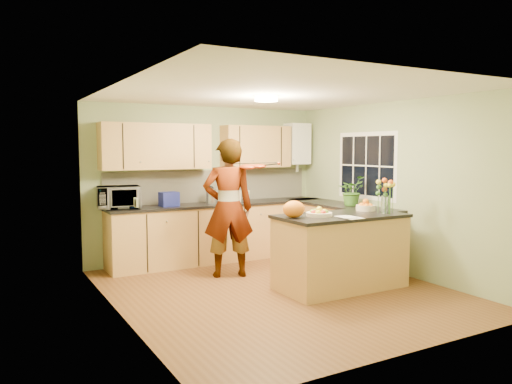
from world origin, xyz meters
TOP-DOWN VIEW (x-y plane):
  - floor at (0.00, 0.00)m, footprint 4.50×4.50m
  - ceiling at (0.00, 0.00)m, footprint 4.00×4.50m
  - wall_back at (0.00, 2.25)m, footprint 4.00×0.02m
  - wall_front at (0.00, -2.25)m, footprint 4.00×0.02m
  - wall_left at (-2.00, 0.00)m, footprint 0.02×4.50m
  - wall_right at (2.00, 0.00)m, footprint 0.02×4.50m
  - back_counter at (0.10, 1.95)m, footprint 3.64×0.62m
  - right_counter at (1.70, 0.85)m, footprint 0.62×2.24m
  - splashback at (0.10, 2.23)m, footprint 3.60×0.02m
  - upper_cabinets at (-0.18, 2.08)m, footprint 3.20×0.34m
  - boiler at (1.70, 2.09)m, footprint 0.40×0.30m
  - window_right at (1.99, 0.60)m, footprint 0.01×1.30m
  - light_switch at (-1.99, -0.60)m, footprint 0.02×0.09m
  - ceiling_lamp at (0.00, 0.30)m, footprint 0.30×0.30m
  - peninsula_island at (0.78, -0.29)m, footprint 1.69×0.86m
  - fruit_dish at (0.43, -0.29)m, footprint 0.33×0.33m
  - orange_bowl at (1.33, -0.14)m, footprint 0.26×0.26m
  - flower_vase at (1.38, -0.47)m, footprint 0.28×0.28m
  - orange_bag at (0.08, -0.24)m, footprint 0.33×0.29m
  - papers at (0.68, -0.59)m, footprint 0.22×0.30m
  - violinist at (-0.23, 0.96)m, footprint 0.82×0.66m
  - violin at (-0.03, 0.74)m, footprint 0.62×0.54m
  - microwave at (-1.52, 1.97)m, footprint 0.65×0.49m
  - blue_box at (-0.77, 1.91)m, footprint 0.29×0.22m
  - kettle at (-0.05, 1.95)m, footprint 0.17×0.17m
  - jar_cream at (0.42, 1.94)m, footprint 0.15×0.15m
  - jar_white at (0.59, 1.96)m, footprint 0.13×0.13m
  - potted_plant at (1.70, 0.60)m, footprint 0.50×0.47m

SIDE VIEW (x-z plane):
  - floor at x=0.00m, z-range 0.00..0.00m
  - back_counter at x=0.10m, z-range 0.00..0.94m
  - right_counter at x=1.70m, z-range 0.00..0.94m
  - peninsula_island at x=0.78m, z-range 0.00..0.97m
  - papers at x=0.68m, z-range 0.97..0.98m
  - violinist at x=-0.23m, z-range 0.00..1.96m
  - fruit_dish at x=0.43m, z-range 0.96..1.07m
  - orange_bowl at x=1.33m, z-range 0.95..1.11m
  - jar_white at x=0.59m, z-range 0.94..1.12m
  - jar_cream at x=0.42m, z-range 0.94..1.13m
  - blue_box at x=-0.77m, z-range 0.94..1.16m
  - orange_bag at x=0.08m, z-range 0.97..1.18m
  - kettle at x=-0.05m, z-range 0.91..1.24m
  - microwave at x=-1.52m, z-range 0.94..1.27m
  - potted_plant at x=1.70m, z-range 0.94..1.40m
  - splashback at x=0.10m, z-range 0.94..1.46m
  - wall_back at x=0.00m, z-range 0.00..2.50m
  - wall_front at x=0.00m, z-range 0.00..2.50m
  - wall_left at x=-2.00m, z-range 0.00..2.50m
  - wall_right at x=2.00m, z-range 0.00..2.50m
  - light_switch at x=-1.99m, z-range 1.26..1.34m
  - flower_vase at x=1.38m, z-range 1.05..1.56m
  - window_right at x=1.99m, z-range 1.02..2.08m
  - violin at x=-0.03m, z-range 1.49..1.64m
  - upper_cabinets at x=-0.18m, z-range 1.50..2.20m
  - boiler at x=1.70m, z-range 1.47..2.33m
  - ceiling_lamp at x=0.00m, z-range 2.43..2.50m
  - ceiling at x=0.00m, z-range 2.49..2.51m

